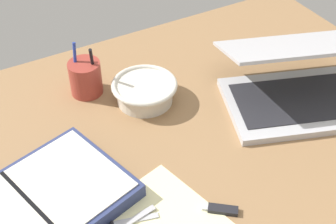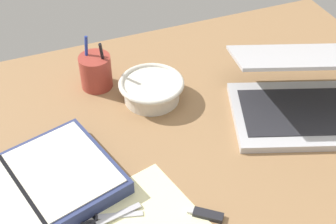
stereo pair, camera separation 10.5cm
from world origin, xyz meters
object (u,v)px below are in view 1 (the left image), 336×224
object	(u,v)px
laptop	(296,83)
planner	(33,209)
pen_cup	(85,78)
bowl	(145,91)

from	to	relation	value
laptop	planner	xyz separation A→B (cm)	(-68.44, -3.51, -3.26)
laptop	pen_cup	world-z (taller)	laptop
planner	pen_cup	bearing A→B (deg)	37.08
bowl	laptop	bearing A→B (deg)	-28.01
laptop	pen_cup	size ratio (longest dim) A/B	3.01
laptop	pen_cup	xyz separation A→B (cm)	(-44.86, 28.07, -0.55)
pen_cup	laptop	bearing A→B (deg)	-32.04
planner	laptop	bearing A→B (deg)	-13.23
bowl	pen_cup	world-z (taller)	pen_cup
planner	bowl	bearing A→B (deg)	14.96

